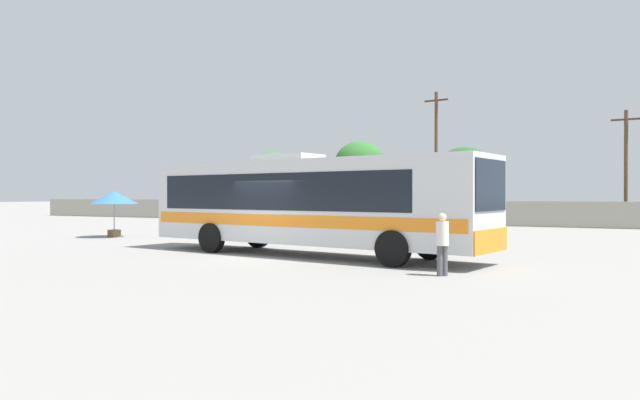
# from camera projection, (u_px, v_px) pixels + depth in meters

# --- Properties ---
(ground_plane) EXTENTS (300.00, 300.00, 0.00)m
(ground_plane) POSITION_uv_depth(u_px,v_px,m) (378.00, 237.00, 28.43)
(ground_plane) COLOR gray
(perimeter_wall) EXTENTS (80.00, 0.30, 1.63)m
(perimeter_wall) POSITION_uv_depth(u_px,v_px,m) (452.00, 213.00, 40.37)
(perimeter_wall) COLOR #9E998C
(perimeter_wall) RESTS_ON ground_plane
(coach_bus_silver_orange) EXTENTS (12.68, 4.35, 3.41)m
(coach_bus_silver_orange) POSITION_uv_depth(u_px,v_px,m) (306.00, 201.00, 20.01)
(coach_bus_silver_orange) COLOR silver
(coach_bus_silver_orange) RESTS_ON ground_plane
(attendant_by_bus_door) EXTENTS (0.45, 0.45, 1.57)m
(attendant_by_bus_door) POSITION_uv_depth(u_px,v_px,m) (442.00, 241.00, 14.86)
(attendant_by_bus_door) COLOR #4C4C51
(attendant_by_bus_door) RESTS_ON ground_plane
(vendor_umbrella_near_gate_blue) EXTENTS (2.22, 2.22, 2.22)m
(vendor_umbrella_near_gate_blue) POSITION_uv_depth(u_px,v_px,m) (114.00, 198.00, 28.51)
(vendor_umbrella_near_gate_blue) COLOR gray
(vendor_umbrella_near_gate_blue) RESTS_ON ground_plane
(parked_car_leftmost_silver) EXTENTS (4.53, 2.21, 1.42)m
(parked_car_leftmost_silver) POSITION_uv_depth(u_px,v_px,m) (270.00, 212.00, 43.03)
(parked_car_leftmost_silver) COLOR #B7BABF
(parked_car_leftmost_silver) RESTS_ON ground_plane
(parked_car_second_silver) EXTENTS (4.46, 2.16, 1.42)m
(parked_car_second_silver) POSITION_uv_depth(u_px,v_px,m) (340.00, 214.00, 40.13)
(parked_car_second_silver) COLOR #B7BABF
(parked_car_second_silver) RESTS_ON ground_plane
(utility_pole_near) EXTENTS (1.80, 0.30, 7.48)m
(utility_pole_near) POSITION_uv_depth(u_px,v_px,m) (626.00, 166.00, 38.15)
(utility_pole_near) COLOR #4C3823
(utility_pole_near) RESTS_ON ground_plane
(utility_pole_far) EXTENTS (1.80, 0.38, 9.43)m
(utility_pole_far) POSITION_uv_depth(u_px,v_px,m) (436.00, 155.00, 42.74)
(utility_pole_far) COLOR #4C3823
(utility_pole_far) RESTS_ON ground_plane
(roadside_tree_left) EXTENTS (4.44, 4.44, 5.90)m
(roadside_tree_left) POSITION_uv_depth(u_px,v_px,m) (274.00, 173.00, 54.23)
(roadside_tree_left) COLOR brown
(roadside_tree_left) RESTS_ON ground_plane
(roadside_tree_midleft) EXTENTS (4.23, 4.23, 6.51)m
(roadside_tree_midleft) POSITION_uv_depth(u_px,v_px,m) (360.00, 163.00, 49.74)
(roadside_tree_midleft) COLOR brown
(roadside_tree_midleft) RESTS_ON ground_plane
(roadside_tree_midright) EXTENTS (4.50, 4.50, 5.71)m
(roadside_tree_midright) POSITION_uv_depth(u_px,v_px,m) (464.00, 172.00, 45.74)
(roadside_tree_midright) COLOR brown
(roadside_tree_midright) RESTS_ON ground_plane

